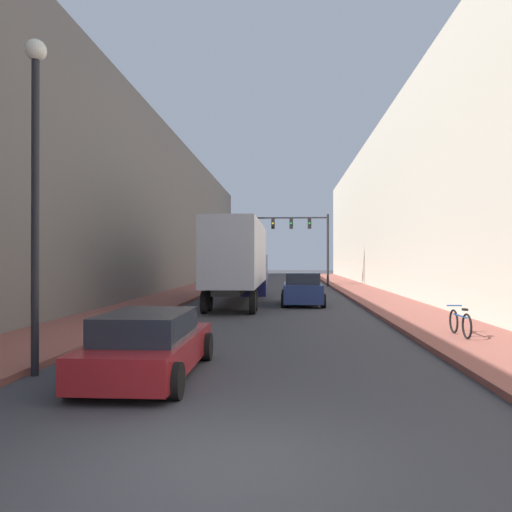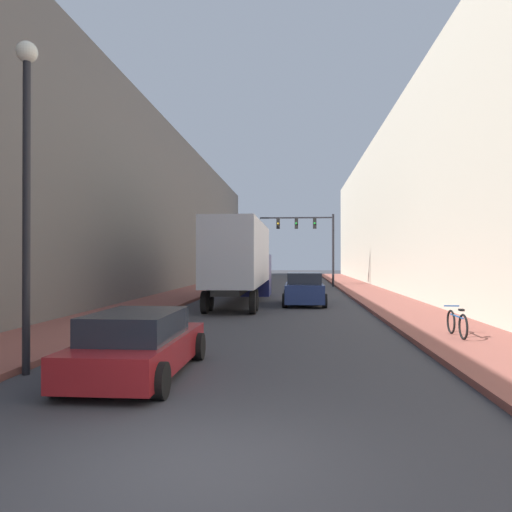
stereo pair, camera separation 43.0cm
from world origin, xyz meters
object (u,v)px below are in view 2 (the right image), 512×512
at_px(traffic_signal_gantry, 313,235).
at_px(parked_bicycle, 457,323).
at_px(semi_truck, 243,259).
at_px(suv_car, 304,289).
at_px(sedan_car, 139,345).
at_px(street_lamp, 27,161).

xyz_separation_m(traffic_signal_gantry, parked_bicycle, (3.23, -28.73, -3.97)).
relative_size(semi_truck, suv_car, 3.02).
distance_m(semi_truck, parked_bicycle, 14.47).
height_order(sedan_car, traffic_signal_gantry, traffic_signal_gantry).
height_order(semi_truck, parked_bicycle, semi_truck).
bearing_deg(sedan_car, street_lamp, -177.74).
height_order(sedan_car, street_lamp, street_lamp).
bearing_deg(street_lamp, suv_car, 69.77).
bearing_deg(suv_car, sedan_car, -102.61).
relative_size(traffic_signal_gantry, street_lamp, 0.93).
distance_m(suv_car, street_lamp, 17.60).
bearing_deg(traffic_signal_gantry, sedan_car, -97.81).
height_order(suv_car, parked_bicycle, suv_car).
xyz_separation_m(semi_truck, traffic_signal_gantry, (4.34, 16.53, 2.14)).
bearing_deg(parked_bicycle, semi_truck, 121.82).
distance_m(street_lamp, parked_bicycle, 11.97).
height_order(street_lamp, parked_bicycle, street_lamp).
bearing_deg(semi_truck, street_lamp, -98.72).
xyz_separation_m(suv_car, parked_bicycle, (4.24, -11.24, -0.27)).
xyz_separation_m(street_lamp, parked_bicycle, (10.19, 4.92, -3.90)).
height_order(semi_truck, suv_car, semi_truck).
distance_m(sedan_car, traffic_signal_gantry, 34.09).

